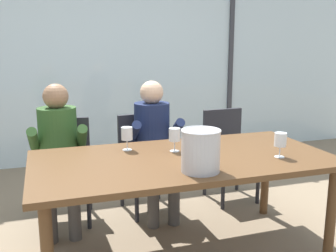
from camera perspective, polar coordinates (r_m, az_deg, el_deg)
name	(u,v)px	position (r m, az deg, el deg)	size (l,w,h in m)	color
ground	(147,201)	(3.85, -3.09, -11.10)	(14.00, 14.00, 0.00)	#847056
window_glass_panel	(115,61)	(5.04, -7.91, 9.53)	(7.28, 0.03, 2.60)	silver
window_mullion_right	(230,59)	(5.56, 9.22, 9.71)	(0.06, 0.06, 2.60)	#38383D
hillside_vineyard	(87,82)	(8.29, -11.92, 6.37)	(13.28, 2.40, 1.46)	#386633
dining_table	(184,167)	(2.72, 2.32, -6.02)	(2.08, 1.03, 0.74)	brown
chair_near_curtain	(66,161)	(3.49, -14.91, -5.07)	(0.50, 0.50, 0.87)	#232328
chair_left_of_center	(144,154)	(3.58, -3.59, -4.21)	(0.50, 0.50, 0.87)	#232328
chair_center	(227,147)	(3.87, 8.72, -3.10)	(0.46, 0.46, 0.87)	#232328
person_olive_shirt	(59,146)	(3.31, -15.90, -2.91)	(0.47, 0.62, 1.19)	#2D5123
person_navy_polo	(154,139)	(3.44, -2.08, -1.91)	(0.47, 0.62, 1.19)	#192347
ice_bucket_primary	(201,150)	(2.37, 4.86, -3.58)	(0.25, 0.25, 0.27)	#B7B7BC
wine_glass_by_left_taster	(175,136)	(2.80, 0.98, -1.45)	(0.08, 0.08, 0.17)	silver
wine_glass_near_bucket	(280,141)	(2.77, 16.31, -2.11)	(0.08, 0.08, 0.17)	silver
wine_glass_center_pour	(127,135)	(2.85, -6.12, -1.28)	(0.08, 0.08, 0.17)	silver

